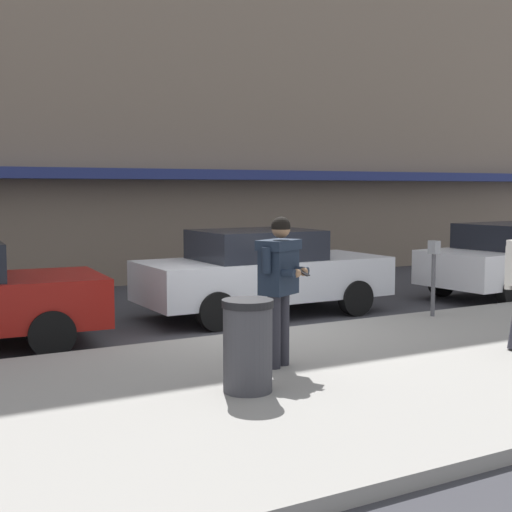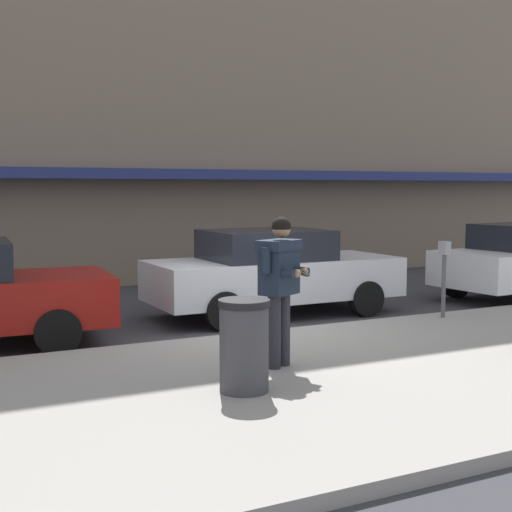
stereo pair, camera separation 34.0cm
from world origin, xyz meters
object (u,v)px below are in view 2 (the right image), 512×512
man_texting_on_phone (280,275)px  parking_meter (444,268)px  parked_sedan_mid (273,272)px  trash_bin (244,345)px

man_texting_on_phone → parking_meter: (4.00, 1.64, -0.28)m
parking_meter → parked_sedan_mid: bearing=133.8°
parked_sedan_mid → parking_meter: (2.06, -2.15, 0.18)m
man_texting_on_phone → parked_sedan_mid: bearing=62.8°
man_texting_on_phone → trash_bin: size_ratio=1.84×
parking_meter → trash_bin: parking_meter is taller
parked_sedan_mid → man_texting_on_phone: bearing=-117.2°
parked_sedan_mid → trash_bin: (-2.77, -4.51, -0.16)m
man_texting_on_phone → parking_meter: size_ratio=1.42×
parked_sedan_mid → parking_meter: size_ratio=3.55×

